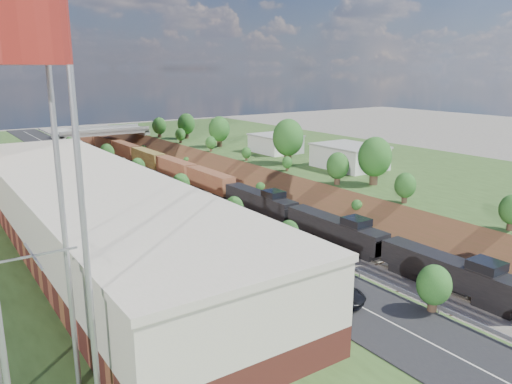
% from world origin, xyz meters
% --- Properties ---
extents(platform_left, '(44.00, 180.00, 5.00)m').
position_xyz_m(platform_left, '(-33.00, 60.00, 2.50)').
color(platform_left, '#344D20').
rests_on(platform_left, ground).
extents(platform_right, '(44.00, 180.00, 5.00)m').
position_xyz_m(platform_right, '(33.00, 60.00, 2.50)').
color(platform_right, '#344D20').
rests_on(platform_right, ground).
extents(embankment_left, '(10.00, 180.00, 10.00)m').
position_xyz_m(embankment_left, '(-11.00, 60.00, 0.00)').
color(embankment_left, brown).
rests_on(embankment_left, ground).
extents(embankment_right, '(10.00, 180.00, 10.00)m').
position_xyz_m(embankment_right, '(11.00, 60.00, 0.00)').
color(embankment_right, brown).
rests_on(embankment_right, ground).
extents(rail_left_track, '(1.58, 180.00, 0.18)m').
position_xyz_m(rail_left_track, '(-2.60, 60.00, 0.09)').
color(rail_left_track, gray).
rests_on(rail_left_track, ground).
extents(rail_right_track, '(1.58, 180.00, 0.18)m').
position_xyz_m(rail_right_track, '(2.60, 60.00, 0.09)').
color(rail_right_track, gray).
rests_on(rail_right_track, ground).
extents(road, '(8.00, 180.00, 0.10)m').
position_xyz_m(road, '(-15.50, 60.00, 5.05)').
color(road, black).
rests_on(road, platform_left).
extents(guardrail, '(0.10, 171.00, 0.70)m').
position_xyz_m(guardrail, '(-11.40, 59.80, 5.55)').
color(guardrail, '#99999E').
rests_on(guardrail, platform_left).
extents(commercial_building, '(14.30, 62.30, 7.00)m').
position_xyz_m(commercial_building, '(-28.00, 38.00, 8.51)').
color(commercial_building, brown).
rests_on(commercial_building, platform_left).
extents(water_tower, '(5.40, 5.40, 23.30)m').
position_xyz_m(water_tower, '(-38.00, 12.00, 25.22)').
color(water_tower, '#99999E').
rests_on(water_tower, platform_left).
extents(overpass, '(24.50, 8.30, 7.40)m').
position_xyz_m(overpass, '(0.00, 122.00, 4.92)').
color(overpass, gray).
rests_on(overpass, ground).
extents(white_building_near, '(9.00, 12.00, 4.00)m').
position_xyz_m(white_building_near, '(23.50, 52.00, 7.00)').
color(white_building_near, silver).
rests_on(white_building_near, platform_right).
extents(white_building_far, '(8.00, 10.00, 3.60)m').
position_xyz_m(white_building_far, '(23.00, 74.00, 6.80)').
color(white_building_far, silver).
rests_on(white_building_far, platform_right).
extents(tree_right_large, '(5.25, 5.25, 7.61)m').
position_xyz_m(tree_right_large, '(17.00, 40.00, 9.38)').
color(tree_right_large, '#473323').
rests_on(tree_right_large, platform_right).
extents(tree_left_crest, '(2.45, 2.45, 3.55)m').
position_xyz_m(tree_left_crest, '(-11.80, 20.00, 7.04)').
color(tree_left_crest, '#473323').
rests_on(tree_left_crest, platform_left).
extents(freight_train, '(2.76, 141.66, 4.55)m').
position_xyz_m(freight_train, '(2.60, 81.17, 2.43)').
color(freight_train, black).
rests_on(freight_train, ground).
extents(suv, '(4.76, 6.33, 1.60)m').
position_xyz_m(suv, '(-16.86, 13.50, 5.90)').
color(suv, black).
rests_on(suv, road).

